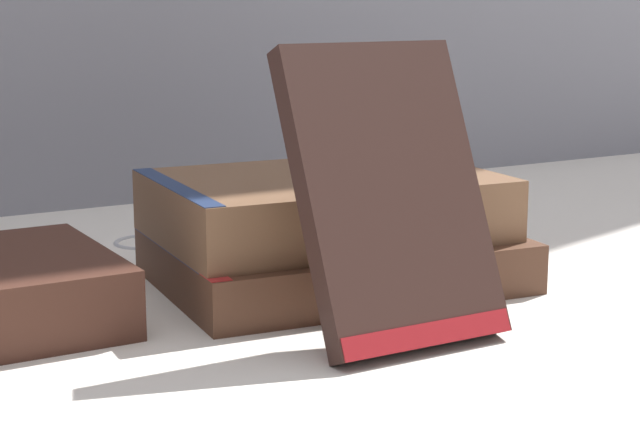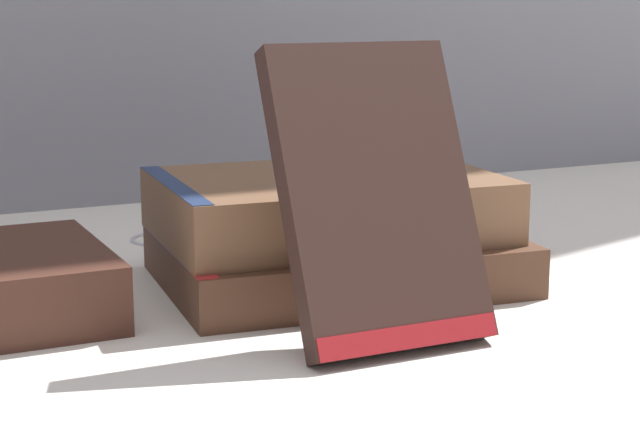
{
  "view_description": "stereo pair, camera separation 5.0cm",
  "coord_description": "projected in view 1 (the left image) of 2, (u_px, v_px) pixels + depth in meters",
  "views": [
    {
      "loc": [
        -0.31,
        -0.52,
        0.18
      ],
      "look_at": [
        0.01,
        0.04,
        0.05
      ],
      "focal_mm": 60.0,
      "sensor_mm": 36.0,
      "label": 1
    },
    {
      "loc": [
        -0.27,
        -0.54,
        0.18
      ],
      "look_at": [
        0.01,
        0.04,
        0.05
      ],
      "focal_mm": 60.0,
      "sensor_mm": 36.0,
      "label": 2
    }
  ],
  "objects": [
    {
      "name": "ground_plane",
      "position": [
        342.0,
        304.0,
        0.63
      ],
      "size": [
        3.0,
        3.0,
        0.0
      ],
      "primitive_type": "plane",
      "color": "silver"
    },
    {
      "name": "book_flat_bottom",
      "position": [
        325.0,
        259.0,
        0.68
      ],
      "size": [
        0.23,
        0.18,
        0.03
      ],
      "rotation": [
        0.0,
        0.0,
        -0.1
      ],
      "color": "#4C2D1E",
      "rests_on": "ground_plane"
    },
    {
      "name": "book_flat_top",
      "position": [
        317.0,
        206.0,
        0.67
      ],
      "size": [
        0.22,
        0.16,
        0.04
      ],
      "rotation": [
        0.0,
        0.0,
        -0.08
      ],
      "color": "brown",
      "rests_on": "book_flat_bottom"
    },
    {
      "name": "book_leaning_front",
      "position": [
        393.0,
        204.0,
        0.56
      ],
      "size": [
        0.1,
        0.08,
        0.16
      ],
      "rotation": [
        -0.41,
        0.0,
        0.0
      ],
      "color": "#331E19",
      "rests_on": "ground_plane"
    },
    {
      "name": "pocket_watch",
      "position": [
        365.0,
        172.0,
        0.66
      ],
      "size": [
        0.05,
        0.06,
        0.01
      ],
      "color": "white",
      "rests_on": "book_flat_top"
    },
    {
      "name": "reading_glasses",
      "position": [
        176.0,
        235.0,
        0.81
      ],
      "size": [
        0.11,
        0.06,
        0.0
      ],
      "rotation": [
        0.0,
        0.0,
        0.19
      ],
      "color": "#ADADB2",
      "rests_on": "ground_plane"
    }
  ]
}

